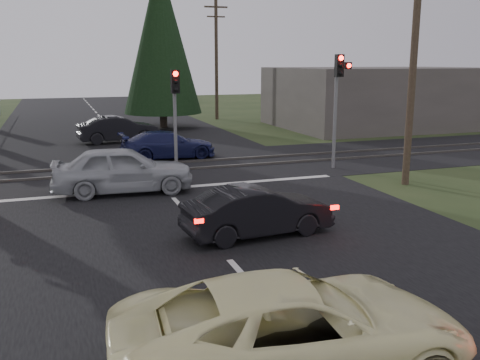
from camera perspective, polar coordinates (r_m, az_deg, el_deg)
name	(u,v)px	position (r m, az deg, el deg)	size (l,w,h in m)	color
ground	(241,273)	(11.57, 0.12, -9.91)	(120.00, 120.00, 0.00)	#263618
road	(156,178)	(20.87, -8.99, 0.18)	(14.00, 100.00, 0.01)	black
rail_corridor	(147,169)	(22.80, -9.90, 1.20)	(120.00, 8.00, 0.01)	black
stop_line	(165,188)	(19.14, -8.02, -0.89)	(13.00, 0.35, 0.00)	silver
rail_near	(150,171)	(22.02, -9.56, 0.92)	(120.00, 0.12, 0.10)	#59544C
rail_far	(144,164)	(23.57, -10.22, 1.66)	(120.00, 0.12, 0.10)	#59544C
traffic_signal_right	(339,89)	(22.51, 10.48, 9.53)	(0.68, 0.48, 4.70)	slate
traffic_signal_center	(175,103)	(21.32, -6.91, 8.11)	(0.32, 0.48, 4.10)	slate
utility_pole_near	(414,52)	(20.10, 18.08, 12.82)	(1.80, 0.26, 9.00)	#4C3D2D
utility_pole_mid	(216,57)	(41.86, -2.54, 12.95)	(1.80, 0.26, 9.00)	#4C3D2D
utility_pole_far	(156,59)	(66.20, -8.93, 12.66)	(1.80, 0.26, 9.00)	#4C3D2D
conifer_tree	(161,37)	(36.80, -8.43, 14.86)	(5.20, 5.20, 11.00)	#473D33
building_right	(381,97)	(38.72, 14.82, 8.55)	(14.00, 10.00, 4.00)	#59514C
cream_coupe	(294,328)	(7.90, 5.73, -15.46)	(2.38, 5.16, 1.43)	#FFF9B6
dark_hatchback	(258,211)	(13.78, 1.89, -3.37)	(1.36, 3.89, 1.28)	black
silver_car	(123,170)	(18.67, -12.37, 1.08)	(1.90, 4.72, 1.61)	#A4A8AC
blue_sedan	(168,145)	(25.02, -7.69, 3.74)	(1.79, 4.39, 1.27)	#1A1E4E
dark_car_far	(119,129)	(30.55, -12.83, 5.29)	(1.54, 4.42, 1.46)	black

